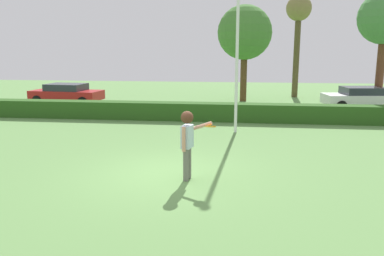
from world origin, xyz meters
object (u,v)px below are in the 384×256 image
(bare_elm_tree, at_px, (298,16))
(parked_car_white, at_px, (363,97))
(frisbee, at_px, (210,127))
(parked_car_red, at_px, (67,93))
(lamppost, at_px, (238,33))
(oak_tree, at_px, (245,33))
(person, at_px, (188,137))

(bare_elm_tree, bearing_deg, parked_car_white, -61.44)
(frisbee, height_order, bare_elm_tree, bare_elm_tree)
(parked_car_red, bearing_deg, frisbee, -53.19)
(frisbee, bearing_deg, bare_elm_tree, 76.37)
(lamppost, height_order, parked_car_white, lamppost)
(bare_elm_tree, bearing_deg, frisbee, -103.63)
(parked_car_white, height_order, bare_elm_tree, bare_elm_tree)
(lamppost, xyz_separation_m, parked_car_white, (6.89, 6.95, -3.22))
(bare_elm_tree, bearing_deg, oak_tree, -143.49)
(person, xyz_separation_m, oak_tree, (1.48, 15.78, 3.15))
(frisbee, distance_m, lamppost, 6.57)
(parked_car_red, xyz_separation_m, parked_car_white, (17.12, 0.06, 0.00))
(parked_car_white, relative_size, oak_tree, 0.73)
(parked_car_white, xyz_separation_m, bare_elm_tree, (-2.97, 5.45, 4.78))
(lamppost, bearing_deg, frisbee, -95.23)
(oak_tree, bearing_deg, person, -95.35)
(frisbee, bearing_deg, parked_car_white, 60.20)
(parked_car_red, xyz_separation_m, bare_elm_tree, (14.15, 5.52, 4.78))
(frisbee, distance_m, bare_elm_tree, 19.41)
(oak_tree, relative_size, bare_elm_tree, 0.88)
(parked_car_red, bearing_deg, lamppost, -33.94)
(lamppost, distance_m, bare_elm_tree, 13.10)
(frisbee, bearing_deg, oak_tree, 86.74)
(frisbee, relative_size, lamppost, 0.04)
(lamppost, bearing_deg, bare_elm_tree, 72.46)
(parked_car_red, distance_m, bare_elm_tree, 15.92)
(frisbee, relative_size, parked_car_red, 0.06)
(person, xyz_separation_m, lamppost, (1.13, 6.02, 2.79))
(person, distance_m, bare_elm_tree, 19.59)
(frisbee, relative_size, parked_car_white, 0.06)
(person, height_order, parked_car_white, person)
(parked_car_red, relative_size, bare_elm_tree, 0.64)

